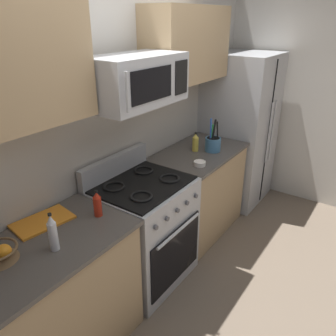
% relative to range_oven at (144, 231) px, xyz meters
% --- Properties ---
extents(ground_plane, '(16.00, 16.00, 0.00)m').
position_rel_range_oven_xyz_m(ground_plane, '(0.00, -0.71, -0.47)').
color(ground_plane, '#6B5B4C').
extents(wall_back, '(8.00, 0.10, 2.60)m').
position_rel_range_oven_xyz_m(wall_back, '(0.00, 0.39, 0.83)').
color(wall_back, beige).
rests_on(wall_back, ground).
extents(counter_left, '(1.12, 0.65, 0.91)m').
position_rel_range_oven_xyz_m(counter_left, '(-0.95, -0.00, -0.02)').
color(counter_left, tan).
rests_on(counter_left, ground).
extents(range_oven, '(0.76, 0.69, 1.09)m').
position_rel_range_oven_xyz_m(range_oven, '(0.00, 0.00, 0.00)').
color(range_oven, '#B2B5BA').
rests_on(range_oven, ground).
extents(counter_right, '(1.02, 0.65, 0.91)m').
position_rel_range_oven_xyz_m(counter_right, '(0.90, -0.00, -0.02)').
color(counter_right, tan).
rests_on(counter_right, ground).
extents(refrigerator, '(0.77, 0.76, 1.77)m').
position_rel_range_oven_xyz_m(refrigerator, '(1.82, -0.02, 0.41)').
color(refrigerator, '#B2B5BA').
rests_on(refrigerator, ground).
extents(wall_right, '(0.10, 8.00, 2.60)m').
position_rel_range_oven_xyz_m(wall_right, '(2.30, -0.71, 0.83)').
color(wall_right, beige).
rests_on(wall_right, ground).
extents(microwave, '(0.77, 0.44, 0.34)m').
position_rel_range_oven_xyz_m(microwave, '(-0.00, 0.03, 1.25)').
color(microwave, '#B2B5BA').
extents(upper_cabinets_right, '(1.01, 0.34, 0.65)m').
position_rel_range_oven_xyz_m(upper_cabinets_right, '(0.91, 0.17, 1.43)').
color(upper_cabinets_right, tan).
extents(utensil_crock, '(0.16, 0.16, 0.33)m').
position_rel_range_oven_xyz_m(utensil_crock, '(0.98, -0.11, 0.51)').
color(utensil_crock, teal).
rests_on(utensil_crock, counter_right).
extents(cutting_board, '(0.39, 0.28, 0.02)m').
position_rel_range_oven_xyz_m(cutting_board, '(-0.79, 0.20, 0.44)').
color(cutting_board, orange).
rests_on(cutting_board, counter_left).
extents(bottle_hot_sauce, '(0.05, 0.05, 0.19)m').
position_rel_range_oven_xyz_m(bottle_hot_sauce, '(-0.52, -0.04, 0.52)').
color(bottle_hot_sauce, red).
rests_on(bottle_hot_sauce, counter_left).
extents(bottle_oil, '(0.06, 0.06, 0.19)m').
position_rel_range_oven_xyz_m(bottle_oil, '(0.88, 0.04, 0.52)').
color(bottle_oil, gold).
rests_on(bottle_oil, counter_right).
extents(bottle_vinegar, '(0.05, 0.05, 0.24)m').
position_rel_range_oven_xyz_m(bottle_vinegar, '(-0.91, -0.10, 0.55)').
color(bottle_vinegar, silver).
rests_on(bottle_vinegar, counter_left).
extents(prep_bowl, '(0.11, 0.11, 0.04)m').
position_rel_range_oven_xyz_m(prep_bowl, '(0.59, -0.18, 0.46)').
color(prep_bowl, white).
rests_on(prep_bowl, counter_right).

